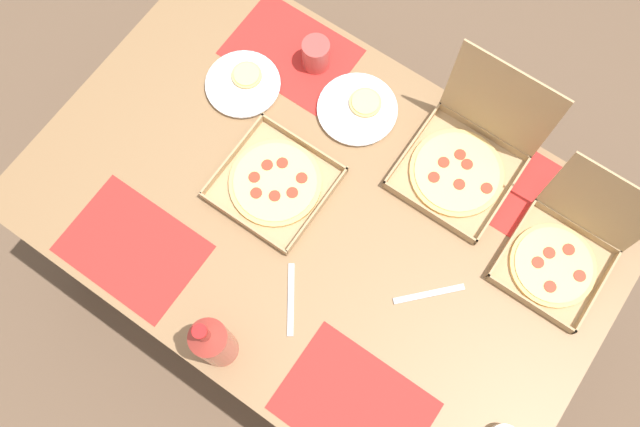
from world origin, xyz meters
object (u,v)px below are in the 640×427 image
at_px(pizza_box_edge_far, 466,157).
at_px(plate_near_left, 358,109).
at_px(plate_middle, 243,84).
at_px(soda_bottle, 215,344).
at_px(pizza_box_center, 563,252).
at_px(cup_clear_left, 316,54).
at_px(cup_red, 585,191).
at_px(pizza_box_corner_right, 274,184).

relative_size(pizza_box_edge_far, plate_near_left, 1.44).
bearing_deg(plate_middle, soda_bottle, -57.30).
relative_size(pizza_box_center, cup_clear_left, 3.03).
height_order(plate_middle, cup_clear_left, cup_clear_left).
bearing_deg(cup_clear_left, pizza_box_center, -7.67).
relative_size(plate_near_left, cup_clear_left, 2.38).
distance_m(pizza_box_edge_far, plate_middle, 0.66).
distance_m(pizza_box_center, cup_red, 0.18).
bearing_deg(plate_near_left, cup_clear_left, 162.69).
distance_m(pizza_box_center, soda_bottle, 0.91).
xyz_separation_m(plate_middle, soda_bottle, (0.41, -0.63, 0.12)).
bearing_deg(pizza_box_center, cup_red, 100.45).
bearing_deg(plate_middle, cup_clear_left, 53.79).
height_order(plate_near_left, soda_bottle, soda_bottle).
relative_size(pizza_box_corner_right, cup_clear_left, 3.00).
relative_size(plate_middle, plate_near_left, 0.95).
bearing_deg(cup_clear_left, soda_bottle, -71.17).
bearing_deg(cup_clear_left, plate_near_left, -17.31).
bearing_deg(plate_middle, pizza_box_corner_right, -38.02).
bearing_deg(cup_red, cup_clear_left, -175.64).
relative_size(pizza_box_corner_right, soda_bottle, 0.89).
distance_m(plate_middle, cup_red, 0.99).
bearing_deg(pizza_box_corner_right, plate_near_left, 79.07).
distance_m(pizza_box_edge_far, pizza_box_center, 0.35).
relative_size(pizza_box_edge_far, pizza_box_corner_right, 1.14).
distance_m(plate_near_left, cup_red, 0.65).
bearing_deg(cup_clear_left, plate_middle, -126.21).
bearing_deg(pizza_box_edge_far, pizza_box_center, -13.72).
bearing_deg(pizza_box_center, pizza_box_edge_far, 166.28).
bearing_deg(pizza_box_center, cup_clear_left, 172.33).
height_order(pizza_box_center, cup_clear_left, pizza_box_center).
xyz_separation_m(pizza_box_edge_far, cup_clear_left, (-0.52, 0.03, -0.00)).
xyz_separation_m(pizza_box_center, cup_clear_left, (-0.86, 0.12, 0.00)).
xyz_separation_m(soda_bottle, cup_clear_left, (-0.28, 0.81, -0.08)).
relative_size(plate_middle, cup_red, 2.00).
xyz_separation_m(pizza_box_edge_far, soda_bottle, (-0.24, -0.78, 0.08)).
height_order(plate_middle, cup_red, cup_red).
relative_size(pizza_box_center, plate_near_left, 1.27).
xyz_separation_m(pizza_box_edge_far, cup_red, (0.31, 0.09, 0.00)).
bearing_deg(plate_near_left, plate_middle, -159.16).
relative_size(cup_red, cup_clear_left, 1.13).
xyz_separation_m(plate_near_left, cup_red, (0.64, 0.12, 0.04)).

